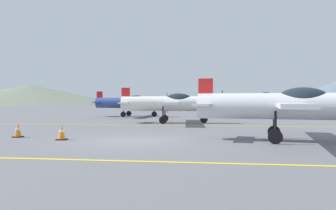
{
  "coord_description": "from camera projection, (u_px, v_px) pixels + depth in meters",
  "views": [
    {
      "loc": [
        3.14,
        -12.89,
        1.55
      ],
      "look_at": [
        -0.59,
        14.0,
        1.2
      ],
      "focal_mm": 36.88,
      "sensor_mm": 36.0,
      "label": 1
    }
  ],
  "objects": [
    {
      "name": "airplane_near",
      "position": [
        287.0,
        105.0,
        13.08
      ],
      "size": [
        7.13,
        8.17,
        2.44
      ],
      "color": "silver",
      "rests_on": "ground_plane"
    },
    {
      "name": "traffic_cone_front",
      "position": [
        18.0,
        130.0,
        14.54
      ],
      "size": [
        0.36,
        0.36,
        0.59
      ],
      "color": "black",
      "rests_on": "ground_plane"
    },
    {
      "name": "traffic_cone_side",
      "position": [
        62.0,
        133.0,
        13.55
      ],
      "size": [
        0.36,
        0.36,
        0.59
      ],
      "color": "black",
      "rests_on": "ground_plane"
    },
    {
      "name": "car_sedan",
      "position": [
        251.0,
        106.0,
        44.8
      ],
      "size": [
        4.62,
        3.74,
        1.62
      ],
      "color": "red",
      "rests_on": "ground_plane"
    },
    {
      "name": "airplane_back",
      "position": [
        236.0,
        102.0,
        36.49
      ],
      "size": [
        7.11,
        8.17,
        2.44
      ],
      "color": "white",
      "rests_on": "ground_plane"
    },
    {
      "name": "airplane_mid",
      "position": [
        171.0,
        103.0,
        23.84
      ],
      "size": [
        7.1,
        8.16,
        2.44
      ],
      "color": "white",
      "rests_on": "ground_plane"
    },
    {
      "name": "apron_line_far",
      "position": [
        165.0,
        125.0,
        21.42
      ],
      "size": [
        80.0,
        0.16,
        0.01
      ],
      "primitive_type": "cube",
      "color": "yellow",
      "rests_on": "ground_plane"
    },
    {
      "name": "ground_plane",
      "position": [
        133.0,
        141.0,
        13.22
      ],
      "size": [
        400.0,
        400.0,
        0.0
      ],
      "primitive_type": "plane",
      "color": "slate"
    },
    {
      "name": "hill_left",
      "position": [
        30.0,
        95.0,
        136.99
      ],
      "size": [
        75.05,
        75.05,
        7.87
      ],
      "primitive_type": "cone",
      "color": "slate",
      "rests_on": "ground_plane"
    },
    {
      "name": "apron_line_near",
      "position": [
        93.0,
        160.0,
        8.9
      ],
      "size": [
        80.0,
        0.16,
        0.01
      ],
      "primitive_type": "cube",
      "color": "yellow",
      "rests_on": "ground_plane"
    },
    {
      "name": "airplane_far",
      "position": [
        131.0,
        102.0,
        33.24
      ],
      "size": [
        7.03,
        8.12,
        2.44
      ],
      "color": "#33478C",
      "rests_on": "ground_plane"
    }
  ]
}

